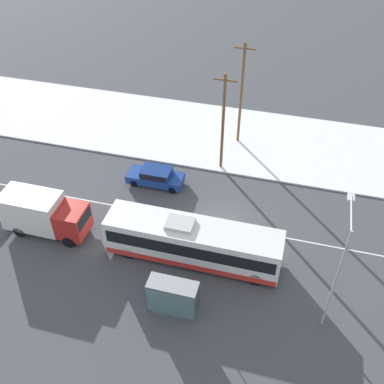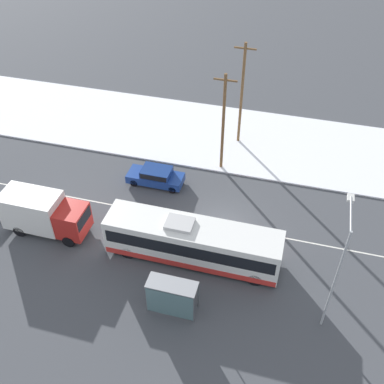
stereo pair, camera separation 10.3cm
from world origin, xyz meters
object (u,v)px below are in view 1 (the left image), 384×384
Objects in this scene: bus_shelter at (172,296)px; utility_pole_snowlot at (241,94)px; streetlamp at (340,261)px; pedestrian_at_stop at (183,289)px; sedan_car at (156,176)px; city_bus at (193,242)px; box_truck at (43,213)px; utility_pole_roadside at (223,122)px.

utility_pole_snowlot is at bearing 88.67° from bus_shelter.
bus_shelter is 0.32× the size of utility_pole_snowlot.
pedestrian_at_stop is at bearing -172.72° from streetlamp.
streetlamp is (13.71, -9.26, 4.22)m from sedan_car.
streetlamp reaches higher than sedan_car.
utility_pole_snowlot reaches higher than sedan_car.
bus_shelter is 19.44m from utility_pole_snowlot.
bus_shelter is (-0.08, -4.58, 0.14)m from city_bus.
box_truck is 1.34× the size of sedan_car.
city_bus reaches higher than pedestrian_at_stop.
streetlamp is 0.84× the size of utility_pole_snowlot.
utility_pole_snowlot is (0.05, 18.05, 3.84)m from pedestrian_at_stop.
streetlamp reaches higher than bus_shelter.
box_truck is at bearing 50.35° from sedan_car.
box_truck is at bearing 163.89° from pedestrian_at_stop.
city_bus is at bearing 88.99° from bus_shelter.
streetlamp is (19.61, -2.15, 3.29)m from box_truck.
utility_pole_roadside is (-9.06, 12.70, -0.50)m from streetlamp.
utility_pole_snowlot is at bearing 88.57° from city_bus.
sedan_car is 12.48m from bus_shelter.
utility_pole_roadside is at bearing -98.79° from utility_pole_snowlot.
city_bus reaches higher than sedan_car.
utility_pole_snowlot reaches higher than streetlamp.
sedan_car is (5.90, 7.12, -0.92)m from box_truck.
pedestrian_at_stop is at bearing -90.15° from utility_pole_snowlot.
utility_pole_snowlot is at bearing -124.55° from sedan_car.
city_bus reaches higher than bus_shelter.
sedan_car is 0.52× the size of utility_pole_roadside.
utility_pole_roadside reaches higher than box_truck.
city_bus is at bearing -91.43° from utility_pole_snowlot.
box_truck is 18.86m from utility_pole_snowlot.
box_truck is 11.64m from pedestrian_at_stop.
box_truck is 0.65× the size of utility_pole_snowlot.
box_truck reaches higher than sedan_car.
pedestrian_at_stop is at bearing -87.45° from utility_pole_roadside.
city_bus is 1.93× the size of box_truck.
box_truck is at bearing -178.77° from city_bus.
streetlamp reaches higher than pedestrian_at_stop.
streetlamp is at bearing 145.95° from sedan_car.
pedestrian_at_stop reaches higher than sedan_car.
sedan_car is 0.48× the size of utility_pole_snowlot.
utility_pole_snowlot is (0.44, 19.17, 3.20)m from bus_shelter.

